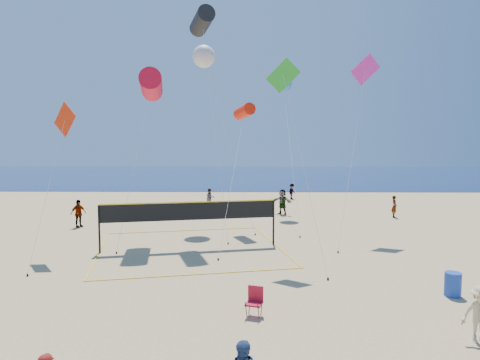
{
  "coord_description": "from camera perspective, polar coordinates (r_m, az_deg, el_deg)",
  "views": [
    {
      "loc": [
        0.94,
        -10.27,
        5.59
      ],
      "look_at": [
        0.74,
        2.0,
        4.49
      ],
      "focal_mm": 32.0,
      "sensor_mm": 36.0,
      "label": 1
    }
  ],
  "objects": [
    {
      "name": "trash_barrel",
      "position": [
        17.73,
        26.51,
        -12.33
      ],
      "size": [
        0.77,
        0.77,
        0.87
      ],
      "primitive_type": "cylinder",
      "rotation": [
        0.0,
        0.0,
        0.42
      ],
      "color": "#193DA6",
      "rests_on": "ground"
    },
    {
      "name": "volleyball_net",
      "position": [
        22.55,
        -6.72,
        -4.84
      ],
      "size": [
        11.01,
        10.89,
        2.48
      ],
      "rotation": [
        0.0,
        0.0,
        0.21
      ],
      "color": "black",
      "rests_on": "ground"
    },
    {
      "name": "far_person_1",
      "position": [
        33.17,
        5.66,
        -2.92
      ],
      "size": [
        1.8,
        1.51,
        1.94
      ],
      "primitive_type": "imported",
      "rotation": [
        0.0,
        0.0,
        -0.62
      ],
      "color": "gray",
      "rests_on": "ground"
    },
    {
      "name": "kite_1",
      "position": [
        27.38,
        -5.09,
        20.33
      ],
      "size": [
        2.63,
        4.72,
        13.48
      ],
      "rotation": [
        0.0,
        0.0,
        0.34
      ],
      "color": "black",
      "rests_on": "ground"
    },
    {
      "name": "kite_4",
      "position": [
        20.75,
        6.05,
        12.49
      ],
      "size": [
        2.45,
        3.96,
        9.56
      ],
      "rotation": [
        0.0,
        0.0,
        0.09
      ],
      "color": "green",
      "rests_on": "ground"
    },
    {
      "name": "kite_0",
      "position": [
        25.46,
        -11.76,
        12.31
      ],
      "size": [
        1.98,
        5.39,
        9.64
      ],
      "rotation": [
        0.0,
        0.0,
        0.18
      ],
      "color": "red",
      "rests_on": "ground"
    },
    {
      "name": "far_person_4",
      "position": [
        42.22,
        6.95,
        -1.52
      ],
      "size": [
        1.0,
        1.11,
        1.49
      ],
      "primitive_type": "imported",
      "rotation": [
        0.0,
        0.0,
        0.97
      ],
      "color": "gray",
      "rests_on": "ground"
    },
    {
      "name": "far_person_3",
      "position": [
        36.72,
        -4.02,
        -2.4
      ],
      "size": [
        0.93,
        0.83,
        1.59
      ],
      "primitive_type": "imported",
      "rotation": [
        0.0,
        0.0,
        0.35
      ],
      "color": "gray",
      "rests_on": "ground"
    },
    {
      "name": "bystander_b",
      "position": [
        14.12,
        29.39,
        -15.34
      ],
      "size": [
        1.08,
        0.65,
        1.62
      ],
      "primitive_type": "imported",
      "rotation": [
        0.0,
        0.0,
        -0.05
      ],
      "color": "#D1BE8B",
      "rests_on": "ground"
    },
    {
      "name": "kite_3",
      "position": [
        23.33,
        -22.47,
        6.8
      ],
      "size": [
        1.55,
        4.92,
        7.61
      ],
      "rotation": [
        0.0,
        0.0,
        -0.39
      ],
      "color": "red",
      "rests_on": "ground"
    },
    {
      "name": "kite_7",
      "position": [
        34.6,
        5.8,
        12.63
      ],
      "size": [
        1.65,
        10.42,
        10.81
      ],
      "rotation": [
        0.0,
        0.0,
        0.27
      ],
      "color": "#2D80D8",
      "rests_on": "ground"
    },
    {
      "name": "kite_5",
      "position": [
        27.55,
        16.24,
        13.13
      ],
      "size": [
        3.58,
        5.63,
        10.93
      ],
      "rotation": [
        0.0,
        0.0,
        0.39
      ],
      "color": "#E22CA7",
      "rests_on": "ground"
    },
    {
      "name": "ocean",
      "position": [
        72.49,
        0.19,
        0.7
      ],
      "size": [
        140.0,
        50.0,
        0.03
      ],
      "primitive_type": "cube",
      "color": "#112150",
      "rests_on": "ground"
    },
    {
      "name": "camp_chair",
      "position": [
        14.29,
        1.98,
        -15.63
      ],
      "size": [
        0.62,
        0.72,
        1.04
      ],
      "rotation": [
        0.0,
        0.0,
        -0.29
      ],
      "color": "#AB1326",
      "rests_on": "ground"
    },
    {
      "name": "far_person_0",
      "position": [
        30.05,
        -20.76,
        -4.19
      ],
      "size": [
        1.01,
        1.11,
        1.82
      ],
      "primitive_type": "imported",
      "rotation": [
        0.0,
        0.0,
        0.9
      ],
      "color": "gray",
      "rests_on": "ground"
    },
    {
      "name": "far_person_2",
      "position": [
        33.76,
        19.88,
        -3.35
      ],
      "size": [
        0.43,
        0.61,
        1.61
      ],
      "primitive_type": "imported",
      "rotation": [
        0.0,
        0.0,
        1.5
      ],
      "color": "gray",
      "rests_on": "ground"
    },
    {
      "name": "kite_2",
      "position": [
        27.74,
        0.58,
        9.1
      ],
      "size": [
        1.96,
        8.98,
        8.05
      ],
      "rotation": [
        0.0,
        0.0,
        0.42
      ],
      "color": "red",
      "rests_on": "ground"
    },
    {
      "name": "kite_6",
      "position": [
        30.31,
        -4.84,
        16.09
      ],
      "size": [
        4.5,
        5.41,
        12.14
      ],
      "rotation": [
        0.0,
        0.0,
        0.43
      ],
      "color": "silver",
      "rests_on": "ground"
    }
  ]
}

